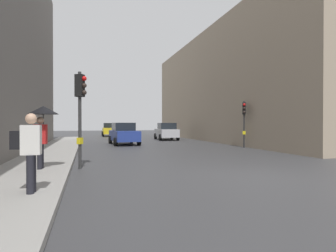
% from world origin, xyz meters
% --- Properties ---
extents(ground_plane, '(120.00, 120.00, 0.00)m').
position_xyz_m(ground_plane, '(0.00, 0.00, 0.00)').
color(ground_plane, '#38383A').
extents(sidewalk_kerb, '(2.54, 40.00, 0.16)m').
position_xyz_m(sidewalk_kerb, '(-6.99, 6.00, 0.08)').
color(sidewalk_kerb, gray).
rests_on(sidewalk_kerb, ground).
extents(building_facade_right, '(12.00, 29.57, 10.69)m').
position_xyz_m(building_facade_right, '(11.72, 17.75, 5.35)').
color(building_facade_right, gray).
rests_on(building_facade_right, ground).
extents(traffic_light_mid_street, '(0.36, 0.44, 3.27)m').
position_xyz_m(traffic_light_mid_street, '(5.40, 9.37, 2.26)').
color(traffic_light_mid_street, '#2D2D2D').
rests_on(traffic_light_mid_street, ground).
extents(traffic_light_near_right, '(0.44, 0.37, 3.64)m').
position_xyz_m(traffic_light_near_right, '(-5.40, 3.26, 2.51)').
color(traffic_light_near_right, '#2D2D2D').
rests_on(traffic_light_near_right, ground).
extents(car_silver_hatchback, '(2.23, 4.31, 1.76)m').
position_xyz_m(car_silver_hatchback, '(2.75, 19.84, 0.88)').
color(car_silver_hatchback, '#BCBCC1').
rests_on(car_silver_hatchback, ground).
extents(car_yellow_taxi, '(2.07, 4.23, 1.76)m').
position_xyz_m(car_yellow_taxi, '(-2.24, 30.05, 0.88)').
color(car_yellow_taxi, yellow).
rests_on(car_yellow_taxi, ground).
extents(car_blue_van, '(2.24, 4.31, 1.76)m').
position_xyz_m(car_blue_van, '(-2.30, 14.79, 0.88)').
color(car_blue_van, navy).
rests_on(car_blue_van, ground).
extents(pedestrian_with_umbrella, '(1.00, 1.00, 2.14)m').
position_xyz_m(pedestrian_with_umbrella, '(-6.61, 2.61, 1.84)').
color(pedestrian_with_umbrella, black).
rests_on(pedestrian_with_umbrella, sidewalk_kerb).
extents(pedestrian_with_black_backpack, '(0.61, 0.36, 1.77)m').
position_xyz_m(pedestrian_with_black_backpack, '(-6.40, -0.85, 1.16)').
color(pedestrian_with_black_backpack, black).
rests_on(pedestrian_with_black_backpack, sidewalk_kerb).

